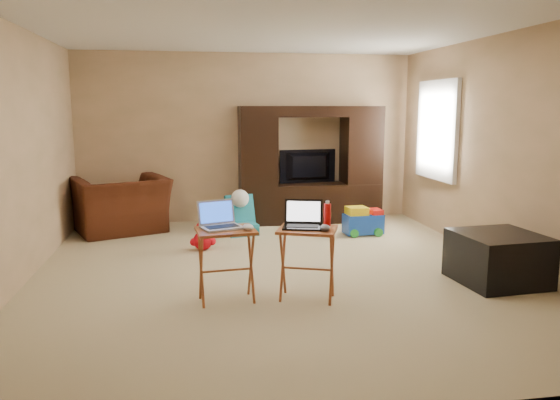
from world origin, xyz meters
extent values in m
plane|color=beige|center=(0.00, 0.00, 0.00)|extent=(5.50, 5.50, 0.00)
plane|color=silver|center=(0.00, 0.00, 2.50)|extent=(5.50, 5.50, 0.00)
plane|color=tan|center=(0.00, 2.75, 1.25)|extent=(5.00, 0.00, 5.00)
plane|color=tan|center=(0.00, -2.75, 1.25)|extent=(5.00, 0.00, 5.00)
plane|color=tan|center=(-2.50, 0.00, 1.25)|extent=(0.00, 5.50, 5.50)
plane|color=tan|center=(2.50, 0.00, 1.25)|extent=(0.00, 5.50, 5.50)
plane|color=white|center=(2.48, 1.55, 1.40)|extent=(0.00, 1.20, 1.20)
cube|color=white|center=(2.46, 1.55, 1.40)|extent=(0.06, 1.14, 1.34)
cube|color=black|center=(0.90, 2.46, 0.86)|extent=(2.11, 0.55, 1.72)
imported|color=black|center=(0.90, 2.50, 0.83)|extent=(0.88, 0.21, 0.50)
imported|color=#4D2010|center=(-1.82, 2.19, 0.38)|extent=(1.47, 1.39, 0.76)
cube|color=black|center=(2.09, -0.71, 0.25)|extent=(0.82, 0.82, 0.49)
cube|color=#AC5A29|center=(-0.58, -0.79, 0.33)|extent=(0.54, 0.45, 0.66)
cube|color=#A95129|center=(0.13, -0.86, 0.33)|extent=(0.61, 0.56, 0.65)
cube|color=#A9AAAD|center=(-0.61, -0.76, 0.78)|extent=(0.42, 0.38, 0.24)
cube|color=black|center=(0.09, -0.84, 0.77)|extent=(0.40, 0.36, 0.24)
ellipsoid|color=silver|center=(-0.39, -0.86, 0.68)|extent=(0.12, 0.15, 0.05)
ellipsoid|color=#414045|center=(0.26, -0.98, 0.68)|extent=(0.10, 0.14, 0.05)
cylinder|color=red|center=(0.33, -0.78, 0.75)|extent=(0.06, 0.06, 0.20)
camera|label=1|loc=(-0.88, -5.46, 1.71)|focal=35.00mm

